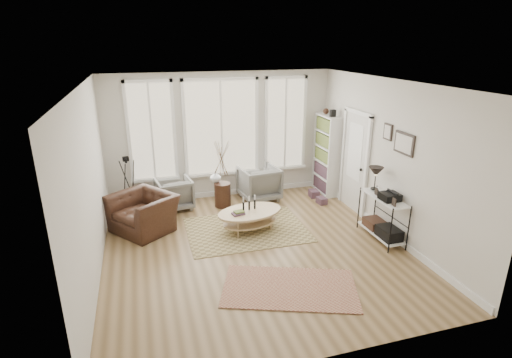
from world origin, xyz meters
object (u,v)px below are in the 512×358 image
object	(u,v)px
low_shelf	(383,213)
bookcase	(326,155)
armchair_left	(174,194)
side_table	(222,175)
accent_chair	(143,213)
coffee_table	(250,215)
armchair_right	(259,183)

from	to	relation	value
low_shelf	bookcase	bearing A→B (deg)	88.72
armchair_left	side_table	world-z (taller)	side_table
accent_chair	coffee_table	bearing A→B (deg)	36.01
low_shelf	coffee_table	distance (m)	2.50
bookcase	low_shelf	bearing A→B (deg)	-91.28
bookcase	coffee_table	distance (m)	2.84
bookcase	accent_chair	distance (m)	4.44
bookcase	armchair_right	distance (m)	1.77
coffee_table	side_table	xyz separation A→B (m)	(-0.25, 1.34, 0.41)
coffee_table	armchair_left	world-z (taller)	armchair_left
coffee_table	bookcase	bearing A→B (deg)	32.76
bookcase	coffee_table	bearing A→B (deg)	-147.24
coffee_table	accent_chair	bearing A→B (deg)	163.19
coffee_table	armchair_right	xyz separation A→B (m)	(0.65, 1.53, 0.07)
bookcase	side_table	distance (m)	2.60
low_shelf	armchair_left	xyz separation A→B (m)	(-3.57, 2.55, -0.17)
coffee_table	low_shelf	bearing A→B (deg)	-24.19
armchair_right	side_table	size ratio (longest dim) A/B	0.57
bookcase	accent_chair	xyz separation A→B (m)	(-4.31, -0.90, -0.59)
low_shelf	accent_chair	bearing A→B (deg)	159.15
side_table	accent_chair	distance (m)	1.91
bookcase	side_table	size ratio (longest dim) A/B	1.36
bookcase	low_shelf	size ratio (longest dim) A/B	1.58
armchair_left	accent_chair	xyz separation A→B (m)	(-0.68, -0.93, 0.02)
armchair_right	armchair_left	bearing A→B (deg)	-6.75
coffee_table	side_table	bearing A→B (deg)	100.68
low_shelf	coffee_table	world-z (taller)	low_shelf
low_shelf	side_table	world-z (taller)	side_table
bookcase	side_table	world-z (taller)	bookcase
low_shelf	armchair_right	size ratio (longest dim) A/B	1.50
armchair_left	side_table	distance (m)	1.13
armchair_left	low_shelf	bearing A→B (deg)	136.41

